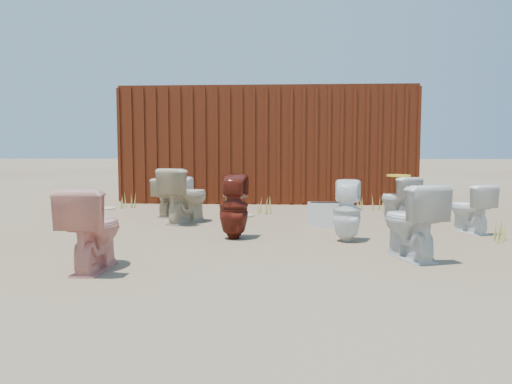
# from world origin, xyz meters

# --- Properties ---
(ground) EXTENTS (100.00, 100.00, 0.00)m
(ground) POSITION_xyz_m (0.00, 0.00, 0.00)
(ground) COLOR brown
(ground) RESTS_ON ground
(shipping_container) EXTENTS (6.00, 2.40, 2.40)m
(shipping_container) POSITION_xyz_m (0.00, 5.20, 1.20)
(shipping_container) COLOR #43140B
(shipping_container) RESTS_ON ground
(toilet_front_pink) EXTENTS (0.44, 0.76, 0.77)m
(toilet_front_pink) POSITION_xyz_m (-1.39, -1.55, 0.39)
(toilet_front_pink) COLOR #EE9989
(toilet_front_pink) RESTS_ON ground
(toilet_front_c) EXTENTS (0.65, 0.86, 0.78)m
(toilet_front_c) POSITION_xyz_m (1.67, -0.89, 0.39)
(toilet_front_c) COLOR silver
(toilet_front_c) RESTS_ON ground
(toilet_front_maroon) EXTENTS (0.37, 0.38, 0.81)m
(toilet_front_maroon) POSITION_xyz_m (-0.25, 0.13, 0.40)
(toilet_front_maroon) COLOR #5B190F
(toilet_front_maroon) RESTS_ON ground
(toilet_front_e) EXTENTS (0.57, 0.73, 0.66)m
(toilet_front_e) POSITION_xyz_m (2.87, 0.78, 0.33)
(toilet_front_e) COLOR white
(toilet_front_e) RESTS_ON ground
(toilet_back_a) EXTENTS (0.35, 0.35, 0.66)m
(toilet_back_a) POSITION_xyz_m (-1.32, 2.17, 0.33)
(toilet_back_a) COLOR white
(toilet_back_a) RESTS_ON ground
(toilet_back_beige_left) EXTENTS (0.42, 0.66, 0.65)m
(toilet_back_beige_left) POSITION_xyz_m (-1.59, 2.15, 0.32)
(toilet_back_beige_left) COLOR beige
(toilet_back_beige_left) RESTS_ON ground
(toilet_back_beige_right) EXTENTS (0.79, 0.94, 0.84)m
(toilet_back_beige_right) POSITION_xyz_m (-1.12, 1.43, 0.42)
(toilet_back_beige_right) COLOR #C7B591
(toilet_back_beige_right) RESTS_ON ground
(toilet_back_yellowlid) EXTENTS (0.64, 0.79, 0.70)m
(toilet_back_yellowlid) POSITION_xyz_m (2.12, 1.73, 0.35)
(toilet_back_yellowlid) COLOR silver
(toilet_back_yellowlid) RESTS_ON ground
(toilet_back_e) EXTENTS (0.40, 0.40, 0.75)m
(toilet_back_e) POSITION_xyz_m (1.14, 0.03, 0.38)
(toilet_back_e) COLOR white
(toilet_back_e) RESTS_ON ground
(yellow_lid) EXTENTS (0.36, 0.45, 0.02)m
(yellow_lid) POSITION_xyz_m (2.12, 1.73, 0.72)
(yellow_lid) COLOR gold
(yellow_lid) RESTS_ON toilet_back_yellowlid
(loose_tank) EXTENTS (0.51, 0.23, 0.35)m
(loose_tank) POSITION_xyz_m (0.97, 1.19, 0.17)
(loose_tank) COLOR silver
(loose_tank) RESTS_ON ground
(loose_lid_near) EXTENTS (0.47, 0.56, 0.02)m
(loose_lid_near) POSITION_xyz_m (-0.32, 2.23, 0.01)
(loose_lid_near) COLOR tan
(loose_lid_near) RESTS_ON ground
(loose_lid_far) EXTENTS (0.56, 0.59, 0.02)m
(loose_lid_far) POSITION_xyz_m (-2.99, 3.09, 0.01)
(loose_lid_far) COLOR beige
(loose_lid_far) RESTS_ON ground
(weed_clump_a) EXTENTS (0.36, 0.36, 0.31)m
(weed_clump_a) POSITION_xyz_m (-2.53, 3.26, 0.16)
(weed_clump_a) COLOR #A79C42
(weed_clump_a) RESTS_ON ground
(weed_clump_b) EXTENTS (0.32, 0.32, 0.29)m
(weed_clump_b) POSITION_xyz_m (0.04, 2.56, 0.14)
(weed_clump_b) COLOR #A79C42
(weed_clump_b) RESTS_ON ground
(weed_clump_c) EXTENTS (0.36, 0.36, 0.33)m
(weed_clump_c) POSITION_xyz_m (2.14, 3.14, 0.16)
(weed_clump_c) COLOR #A79C42
(weed_clump_c) RESTS_ON ground
(weed_clump_d) EXTENTS (0.30, 0.30, 0.25)m
(weed_clump_d) POSITION_xyz_m (-0.63, 3.48, 0.12)
(weed_clump_d) COLOR #A79C42
(weed_clump_d) RESTS_ON ground
(weed_clump_e) EXTENTS (0.34, 0.34, 0.31)m
(weed_clump_e) POSITION_xyz_m (1.68, 3.28, 0.16)
(weed_clump_e) COLOR #A79C42
(weed_clump_e) RESTS_ON ground
(weed_clump_f) EXTENTS (0.28, 0.28, 0.23)m
(weed_clump_f) POSITION_xyz_m (3.00, 0.18, 0.12)
(weed_clump_f) COLOR #A79C42
(weed_clump_f) RESTS_ON ground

